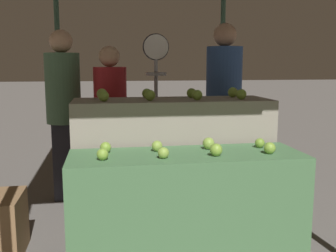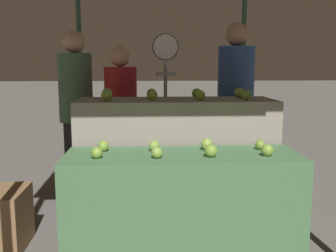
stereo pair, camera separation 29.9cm
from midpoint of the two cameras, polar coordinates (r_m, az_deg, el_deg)
display_counter_front at (r=2.85m, az=-0.37°, el=-11.57°), size 1.63×0.55×0.76m
display_counter_back at (r=3.36m, az=-1.96°, el=-5.40°), size 1.63×0.55×1.09m
apple_front_0 at (r=2.61m, az=-12.75°, el=-4.06°), size 0.08×0.08×0.08m
apple_front_1 at (r=2.59m, az=-3.98°, el=-3.95°), size 0.08×0.08×0.08m
apple_front_2 at (r=2.66m, az=3.81°, el=-3.50°), size 0.09×0.09×0.09m
apple_front_3 at (r=2.78m, az=11.59°, el=-3.18°), size 0.08×0.08×0.08m
apple_front_4 at (r=2.81m, az=-12.08°, el=-3.08°), size 0.08×0.08×0.08m
apple_front_5 at (r=2.80m, az=-4.65°, el=-2.95°), size 0.08×0.08×0.08m
apple_front_6 at (r=2.87m, az=2.96°, el=-2.56°), size 0.09×0.09×0.09m
apple_front_7 at (r=2.97m, az=10.40°, el=-2.46°), size 0.07×0.07×0.07m
apple_back_0 at (r=3.13m, az=-12.06°, el=4.24°), size 0.08×0.08×0.08m
apple_back_1 at (r=3.14m, az=-5.38°, el=4.45°), size 0.09×0.09×0.09m
apple_back_2 at (r=3.18m, az=1.59°, el=4.51°), size 0.08×0.08×0.08m
apple_back_3 at (r=3.27m, az=8.03°, el=4.57°), size 0.09×0.09×0.09m
apple_back_4 at (r=3.34m, az=-12.11°, el=4.57°), size 0.09×0.09×0.09m
apple_back_5 at (r=3.36m, az=-5.64°, el=4.71°), size 0.08×0.08×0.08m
apple_back_6 at (r=3.39m, az=0.91°, el=4.79°), size 0.08×0.08×0.08m
apple_back_7 at (r=3.49m, az=6.98°, el=4.88°), size 0.09×0.09×0.09m
produce_scale at (r=3.87m, az=-3.96°, el=6.33°), size 0.26×0.20×1.67m
person_vendor_at_scale at (r=3.98m, az=-10.46°, el=1.90°), size 0.44×0.44×1.56m
person_customer_left at (r=4.09m, az=-16.97°, el=3.19°), size 0.37×0.37×1.71m
person_customer_right at (r=4.12m, az=6.03°, el=4.17°), size 0.41×0.41×1.79m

